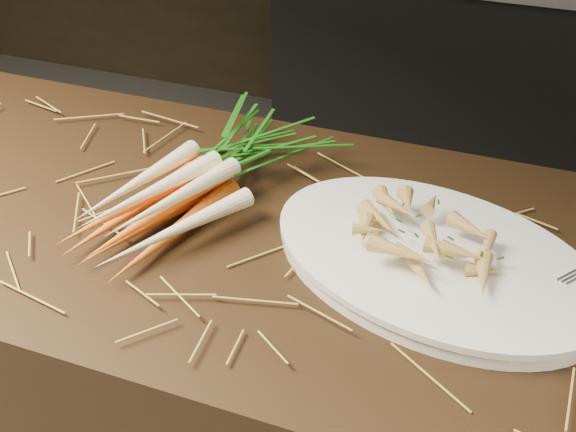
{
  "coord_description": "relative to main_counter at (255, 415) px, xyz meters",
  "views": [
    {
      "loc": [
        0.39,
        -0.54,
        1.55
      ],
      "look_at": [
        0.08,
        0.26,
        0.96
      ],
      "focal_mm": 45.0,
      "sensor_mm": 36.0,
      "label": 1
    }
  ],
  "objects": [
    {
      "name": "root_veg_bunch",
      "position": [
        -0.08,
        0.07,
        0.5
      ],
      "size": [
        0.29,
        0.55,
        0.1
      ],
      "rotation": [
        0.0,
        0.0,
        -0.31
      ],
      "color": "#D95A10",
      "rests_on": "main_counter"
    },
    {
      "name": "main_counter",
      "position": [
        0.0,
        0.0,
        0.0
      ],
      "size": [
        2.4,
        0.7,
        0.9
      ],
      "primitive_type": "cube",
      "color": "black",
      "rests_on": "ground"
    },
    {
      "name": "straw_bedding",
      "position": [
        0.0,
        0.0,
        0.46
      ],
      "size": [
        1.4,
        0.6,
        0.02
      ],
      "primitive_type": null,
      "color": "#B09132",
      "rests_on": "main_counter"
    },
    {
      "name": "serving_fork",
      "position": [
        0.45,
        -0.09,
        0.48
      ],
      "size": [
        0.12,
        0.16,
        0.0
      ],
      "primitive_type": "cube",
      "rotation": [
        0.0,
        0.0,
        -0.63
      ],
      "color": "silver",
      "rests_on": "serving_platter"
    },
    {
      "name": "serving_platter",
      "position": [
        0.29,
        -0.01,
        0.46
      ],
      "size": [
        0.57,
        0.47,
        0.03
      ],
      "primitive_type": null,
      "rotation": [
        0.0,
        0.0,
        -0.33
      ],
      "color": "white",
      "rests_on": "main_counter"
    },
    {
      "name": "back_counter",
      "position": [
        0.3,
        1.88,
        -0.03
      ],
      "size": [
        1.82,
        0.62,
        0.84
      ],
      "color": "black",
      "rests_on": "ground"
    },
    {
      "name": "roasted_veg_heap",
      "position": [
        0.29,
        -0.01,
        0.5
      ],
      "size": [
        0.28,
        0.24,
        0.05
      ],
      "primitive_type": null,
      "rotation": [
        0.0,
        0.0,
        -0.33
      ],
      "color": "#A48740",
      "rests_on": "serving_platter"
    }
  ]
}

